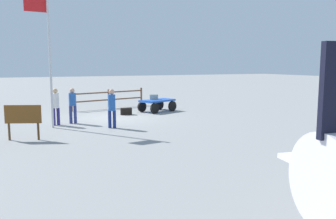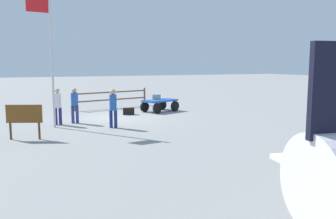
% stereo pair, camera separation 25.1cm
% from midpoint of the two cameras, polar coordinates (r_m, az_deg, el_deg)
% --- Properties ---
extents(ground_plane, '(120.00, 120.00, 0.00)m').
position_cam_midpoint_polar(ground_plane, '(18.32, -7.88, -1.24)').
color(ground_plane, gray).
extents(luggage_cart, '(2.31, 1.83, 0.69)m').
position_cam_midpoint_polar(luggage_cart, '(20.21, -1.02, 1.04)').
color(luggage_cart, blue).
rests_on(luggage_cart, ground).
extents(suitcase_maroon, '(0.53, 0.40, 0.30)m').
position_cam_midpoint_polar(suitcase_maroon, '(20.28, -1.58, 2.06)').
color(suitcase_maroon, gray).
rests_on(suitcase_maroon, luggage_cart).
extents(suitcase_grey, '(0.65, 0.40, 0.37)m').
position_cam_midpoint_polar(suitcase_grey, '(19.12, -6.08, -0.28)').
color(suitcase_grey, black).
rests_on(suitcase_grey, ground).
extents(worker_lead, '(0.40, 0.40, 1.69)m').
position_cam_midpoint_polar(worker_lead, '(15.17, -8.48, 0.63)').
color(worker_lead, navy).
rests_on(worker_lead, ground).
extents(worker_trailing, '(0.34, 0.34, 1.66)m').
position_cam_midpoint_polar(worker_trailing, '(16.48, -17.15, 0.85)').
color(worker_trailing, navy).
rests_on(worker_trailing, ground).
extents(worker_supervisor, '(0.37, 0.37, 1.65)m').
position_cam_midpoint_polar(worker_supervisor, '(16.73, -14.58, 1.06)').
color(worker_supervisor, navy).
rests_on(worker_supervisor, ground).
extents(flagpole, '(0.99, 0.17, 5.56)m').
position_cam_midpoint_polar(flagpole, '(15.77, -18.42, 9.14)').
color(flagpole, silver).
rests_on(flagpole, ground).
extents(signboard, '(1.22, 0.53, 1.28)m').
position_cam_midpoint_polar(signboard, '(13.68, -21.92, -1.01)').
color(signboard, '#4C3319').
rests_on(signboard, ground).
extents(wooden_fence, '(4.87, 1.28, 1.17)m').
position_cam_midpoint_polar(wooden_fence, '(22.12, -8.82, 2.01)').
color(wooden_fence, brown).
rests_on(wooden_fence, ground).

